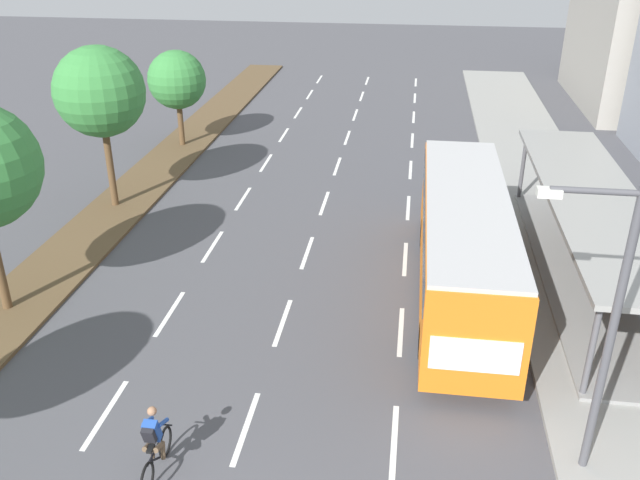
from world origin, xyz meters
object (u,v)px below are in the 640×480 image
(median_tree_fourth, at_px, (177,80))
(median_tree_third, at_px, (100,92))
(bus_shelter, at_px, (597,228))
(streetlight, at_px, (605,318))
(cyclist, at_px, (154,445))
(bus, at_px, (464,237))

(median_tree_fourth, bearing_deg, median_tree_third, -91.16)
(bus_shelter, xyz_separation_m, streetlight, (-2.11, -8.92, 2.02))
(cyclist, relative_size, median_tree_third, 0.28)
(median_tree_fourth, bearing_deg, cyclist, -72.93)
(bus_shelter, xyz_separation_m, median_tree_third, (-18.04, 3.62, 2.92))
(cyclist, height_order, median_tree_third, median_tree_third)
(bus, height_order, cyclist, bus)
(cyclist, bearing_deg, median_tree_third, 116.50)
(bus_shelter, relative_size, streetlight, 2.14)
(bus, relative_size, streetlight, 1.74)
(streetlight, bearing_deg, cyclist, -171.12)
(bus, bearing_deg, median_tree_fourth, 135.22)
(bus, distance_m, median_tree_third, 15.00)
(bus, xyz_separation_m, cyclist, (-6.80, -8.62, -1.28))
(cyclist, height_order, median_tree_fourth, median_tree_fourth)
(median_tree_fourth, xyz_separation_m, streetlight, (15.76, -20.70, 0.44))
(bus_shelter, xyz_separation_m, cyclist, (-11.08, -10.32, -1.07))
(cyclist, distance_m, median_tree_fourth, 23.27)
(streetlight, bearing_deg, median_tree_fourth, 127.28)
(median_tree_third, bearing_deg, streetlight, -38.21)
(median_tree_fourth, relative_size, streetlight, 0.74)
(bus_shelter, bearing_deg, streetlight, -103.32)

